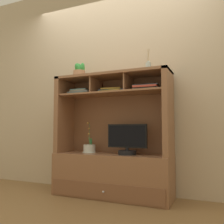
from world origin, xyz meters
name	(u,v)px	position (x,y,z in m)	size (l,w,h in m)	color
floor_plane	(112,197)	(0.00, 0.00, -0.01)	(6.00, 6.00, 0.02)	brown
back_wall	(120,80)	(0.00, 0.25, 1.40)	(6.00, 0.02, 2.80)	tan
media_console	(112,158)	(0.00, 0.01, 0.44)	(1.37, 0.46, 1.41)	brown
tv_monitor	(127,141)	(0.20, -0.04, 0.63)	(0.46, 0.20, 0.34)	black
potted_orchid	(89,148)	(-0.31, 0.02, 0.54)	(0.17, 0.17, 0.37)	silver
magazine_stack_left	(113,91)	(-0.01, 0.04, 1.23)	(0.33, 0.27, 0.05)	gold
magazine_stack_centre	(146,88)	(0.42, -0.02, 1.23)	(0.28, 0.27, 0.06)	slate
magazine_stack_right	(82,92)	(-0.41, -0.01, 1.23)	(0.33, 0.28, 0.06)	#4C6964
diffuser_bottle	(148,66)	(0.45, -0.02, 1.46)	(0.06, 0.06, 0.25)	#AEBAAE
potted_succulent	(79,71)	(-0.44, -0.01, 1.50)	(0.17, 0.17, 0.19)	#A97853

